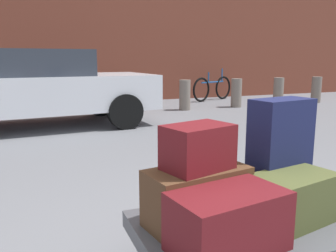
# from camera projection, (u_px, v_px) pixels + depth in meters

# --- Properties ---
(luggage_cart) EXTENTS (1.22, 0.83, 0.34)m
(luggage_cart) POSITION_uv_depth(u_px,v_px,m) (244.00, 234.00, 2.03)
(luggage_cart) COLOR #4C4C51
(luggage_cart) RESTS_ON ground_plane
(duffel_bag_brown_rear_right) EXTENTS (0.62, 0.38, 0.32)m
(duffel_bag_brown_rear_right) POSITION_uv_depth(u_px,v_px,m) (197.00, 196.00, 1.99)
(duffel_bag_brown_rear_right) COLOR #51331E
(duffel_bag_brown_rear_right) RESTS_ON luggage_cart
(duffel_bag_olive_center) EXTENTS (0.58, 0.40, 0.28)m
(duffel_bag_olive_center) POSITION_uv_depth(u_px,v_px,m) (290.00, 199.00, 2.01)
(duffel_bag_olive_center) COLOR #4C5128
(duffel_bag_olive_center) RESTS_ON luggage_cart
(duffel_bag_maroon_rear_left) EXTENTS (0.60, 0.41, 0.30)m
(duffel_bag_maroon_rear_left) POSITION_uv_depth(u_px,v_px,m) (228.00, 221.00, 1.71)
(duffel_bag_maroon_rear_left) COLOR maroon
(duffel_bag_maroon_rear_left) RESTS_ON luggage_cart
(suitcase_navy_front_left) EXTENTS (0.42, 0.27, 0.68)m
(suitcase_navy_front_left) POSITION_uv_depth(u_px,v_px,m) (280.00, 153.00, 2.23)
(suitcase_navy_front_left) COLOR #191E47
(suitcase_navy_front_left) RESTS_ON luggage_cart
(duffel_bag_maroon_topmost_pile) EXTENTS (0.42, 0.34, 0.25)m
(duffel_bag_maroon_topmost_pile) POSITION_uv_depth(u_px,v_px,m) (198.00, 147.00, 1.94)
(duffel_bag_maroon_topmost_pile) COLOR maroon
(duffel_bag_maroon_topmost_pile) RESTS_ON duffel_bag_brown_rear_right
(parked_car) EXTENTS (4.43, 2.19, 1.42)m
(parked_car) POSITION_uv_depth(u_px,v_px,m) (32.00, 87.00, 6.45)
(parked_car) COLOR silver
(parked_car) RESTS_ON ground_plane
(bicycle_leaning) EXTENTS (1.65, 0.73, 0.96)m
(bicycle_leaning) POSITION_uv_depth(u_px,v_px,m) (213.00, 88.00, 10.77)
(bicycle_leaning) COLOR black
(bicycle_leaning) RESTS_ON ground_plane
(bollard_kerb_near) EXTENTS (0.28, 0.28, 0.75)m
(bollard_kerb_near) POSITION_uv_depth(u_px,v_px,m) (185.00, 95.00, 8.77)
(bollard_kerb_near) COLOR #72665B
(bollard_kerb_near) RESTS_ON ground_plane
(bollard_kerb_mid) EXTENTS (0.28, 0.28, 0.75)m
(bollard_kerb_mid) POSITION_uv_depth(u_px,v_px,m) (236.00, 93.00, 9.30)
(bollard_kerb_mid) COLOR #72665B
(bollard_kerb_mid) RESTS_ON ground_plane
(bollard_kerb_far) EXTENTS (0.28, 0.28, 0.75)m
(bollard_kerb_far) POSITION_uv_depth(u_px,v_px,m) (278.00, 91.00, 9.79)
(bollard_kerb_far) COLOR #72665B
(bollard_kerb_far) RESTS_ON ground_plane
(bollard_corner) EXTENTS (0.28, 0.28, 0.75)m
(bollard_corner) POSITION_uv_depth(u_px,v_px,m) (316.00, 90.00, 10.27)
(bollard_corner) COLOR #72665B
(bollard_corner) RESTS_ON ground_plane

